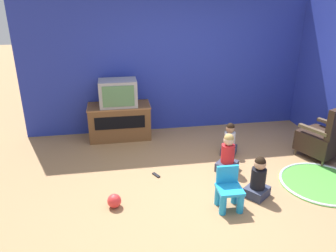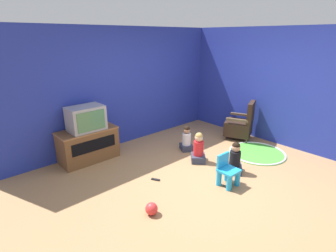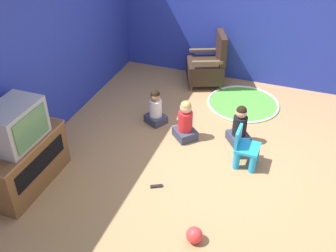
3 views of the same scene
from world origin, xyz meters
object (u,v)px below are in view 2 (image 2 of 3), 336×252
at_px(black_armchair, 240,125).
at_px(child_watching_center, 235,159).
at_px(remote_control, 156,180).
at_px(television, 86,118).
at_px(toy_ball, 152,209).
at_px(child_watching_right, 198,149).
at_px(yellow_kid_chair, 227,173).
at_px(child_watching_left, 187,140).
at_px(tv_cabinet, 88,144).

distance_m(black_armchair, child_watching_center, 1.72).
xyz_separation_m(black_armchair, remote_control, (-2.73, -0.12, -0.34)).
distance_m(television, toy_ball, 2.29).
distance_m(child_watching_center, child_watching_right, 0.75).
bearing_deg(yellow_kid_chair, child_watching_left, 71.57).
distance_m(tv_cabinet, black_armchair, 3.49).
bearing_deg(yellow_kid_chair, toy_ball, 171.52).
height_order(black_armchair, child_watching_center, black_armchair).
xyz_separation_m(black_armchair, yellow_kid_chair, (-1.94, -1.03, -0.13)).
xyz_separation_m(yellow_kid_chair, toy_ball, (-1.41, 0.24, -0.13)).
distance_m(yellow_kid_chair, toy_ball, 1.44).
xyz_separation_m(tv_cabinet, child_watching_center, (1.72, -2.24, -0.08)).
distance_m(tv_cabinet, toy_ball, 2.19).
bearing_deg(television, yellow_kid_chair, -62.16).
bearing_deg(television, black_armchair, -22.94).
relative_size(child_watching_center, child_watching_right, 0.97).
distance_m(black_armchair, yellow_kid_chair, 2.20).
height_order(television, child_watching_left, television).
height_order(television, toy_ball, television).
bearing_deg(child_watching_center, black_armchair, -7.57).
distance_m(television, child_watching_center, 2.87).
bearing_deg(television, child_watching_right, -43.70).
bearing_deg(remote_control, toy_ball, 108.36).
relative_size(yellow_kid_chair, child_watching_center, 0.91).
xyz_separation_m(tv_cabinet, remote_control, (0.47, -1.50, -0.32)).
distance_m(tv_cabinet, child_watching_left, 2.03).
height_order(child_watching_left, remote_control, child_watching_left).
bearing_deg(black_armchair, child_watching_left, -38.40).
relative_size(yellow_kid_chair, toy_ball, 3.01).
height_order(toy_ball, remote_control, toy_ball).
bearing_deg(black_armchair, child_watching_right, -18.18).
xyz_separation_m(child_watching_center, toy_ball, (-1.87, 0.07, -0.16)).
relative_size(television, child_watching_right, 1.10).
height_order(child_watching_left, toy_ball, child_watching_left).
bearing_deg(television, toy_ball, -94.04).
bearing_deg(child_watching_right, child_watching_center, -123.71).
xyz_separation_m(television, toy_ball, (-0.15, -2.14, -0.78)).
xyz_separation_m(tv_cabinet, child_watching_left, (1.77, -0.98, -0.09)).
height_order(child_watching_center, toy_ball, child_watching_center).
relative_size(black_armchair, yellow_kid_chair, 1.75).
height_order(yellow_kid_chair, child_watching_left, child_watching_left).
bearing_deg(yellow_kid_chair, child_watching_right, 73.09).
relative_size(tv_cabinet, toy_ball, 6.39).
xyz_separation_m(yellow_kid_chair, child_watching_left, (0.51, 1.43, 0.02)).
height_order(yellow_kid_chair, child_watching_center, child_watching_center).
bearing_deg(child_watching_center, yellow_kid_chair, 162.68).
distance_m(black_armchair, toy_ball, 3.45).
relative_size(child_watching_center, remote_control, 3.81).
height_order(child_watching_left, child_watching_center, child_watching_center).
relative_size(television, black_armchair, 0.71).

